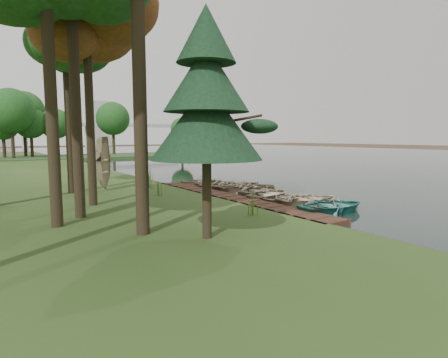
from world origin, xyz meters
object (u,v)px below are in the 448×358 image
rowboat_1 (326,202)px  pine_tree (206,99)px  rowboat_0 (334,204)px  boardwalk (229,199)px  rowboat_2 (308,198)px  stored_rowboat (105,185)px

rowboat_1 → pine_tree: pine_tree is taller
rowboat_0 → boardwalk: bearing=27.7°
rowboat_0 → pine_tree: 9.45m
rowboat_0 → rowboat_2: rowboat_0 is taller
boardwalk → rowboat_0: size_ratio=4.16×
rowboat_0 → rowboat_2: (0.48, 2.20, -0.02)m
rowboat_1 → stored_rowboat: (-8.19, 11.23, 0.29)m
rowboat_1 → rowboat_2: (0.04, 1.30, 0.06)m
rowboat_0 → pine_tree: pine_tree is taller
rowboat_2 → pine_tree: size_ratio=0.47×
rowboat_0 → pine_tree: (-8.15, -1.29, 4.62)m
boardwalk → rowboat_0: 6.26m
boardwalk → stored_rowboat: 8.33m
rowboat_1 → rowboat_2: size_ratio=0.85×
boardwalk → rowboat_2: bearing=-51.4°
rowboat_1 → pine_tree: (-8.59, -2.18, 4.69)m
rowboat_1 → rowboat_2: rowboat_2 is taller
rowboat_0 → stored_rowboat: bearing=37.9°
pine_tree → rowboat_1: bearing=14.3°
rowboat_0 → stored_rowboat: (-7.76, 12.13, 0.21)m
rowboat_1 → boardwalk: bearing=13.9°
boardwalk → rowboat_1: (2.82, -4.88, 0.22)m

